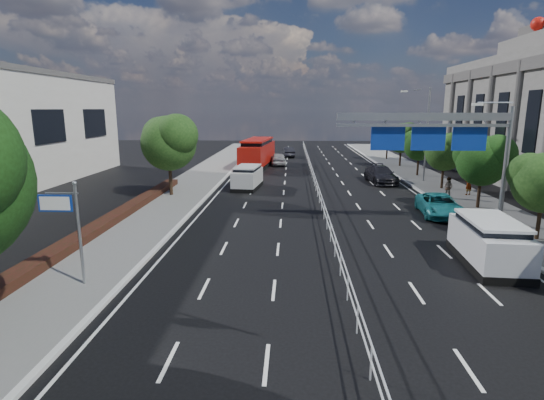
{
  "coord_description": "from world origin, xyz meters",
  "views": [
    {
      "loc": [
        -2.14,
        -15.71,
        7.06
      ],
      "look_at": [
        -3.15,
        5.84,
        2.4
      ],
      "focal_mm": 28.0,
      "sensor_mm": 36.0,
      "label": 1
    }
  ],
  "objects_px": {
    "pedestrian_a": "(469,184)",
    "white_minivan": "(247,177)",
    "overhead_gantry": "(442,134)",
    "parked_car_teal": "(439,205)",
    "silver_minivan": "(489,242)",
    "red_bus": "(258,152)",
    "parked_car_dark": "(381,175)",
    "near_car_silver": "(278,159)",
    "toilet_sign": "(66,216)",
    "near_car_dark": "(288,152)",
    "pedestrian_b": "(448,187)"
  },
  "relations": [
    {
      "from": "toilet_sign",
      "to": "red_bus",
      "type": "distance_m",
      "value": 36.79
    },
    {
      "from": "near_car_silver",
      "to": "parked_car_teal",
      "type": "height_order",
      "value": "near_car_silver"
    },
    {
      "from": "overhead_gantry",
      "to": "red_bus",
      "type": "xyz_separation_m",
      "value": [
        -13.1,
        26.43,
        -3.82
      ]
    },
    {
      "from": "white_minivan",
      "to": "toilet_sign",
      "type": "bearing_deg",
      "value": -95.86
    },
    {
      "from": "red_bus",
      "to": "silver_minivan",
      "type": "height_order",
      "value": "red_bus"
    },
    {
      "from": "red_bus",
      "to": "pedestrian_b",
      "type": "relative_size",
      "value": 7.06
    },
    {
      "from": "near_car_dark",
      "to": "white_minivan",
      "type": "bearing_deg",
      "value": 74.88
    },
    {
      "from": "red_bus",
      "to": "parked_car_dark",
      "type": "height_order",
      "value": "red_bus"
    },
    {
      "from": "white_minivan",
      "to": "silver_minivan",
      "type": "xyz_separation_m",
      "value": [
        13.06,
        -18.5,
        0.07
      ]
    },
    {
      "from": "silver_minivan",
      "to": "parked_car_dark",
      "type": "distance_m",
      "value": 22.04
    },
    {
      "from": "overhead_gantry",
      "to": "pedestrian_a",
      "type": "height_order",
      "value": "overhead_gantry"
    },
    {
      "from": "pedestrian_a",
      "to": "parked_car_teal",
      "type": "bearing_deg",
      "value": 25.78
    },
    {
      "from": "overhead_gantry",
      "to": "near_car_silver",
      "type": "distance_m",
      "value": 30.49
    },
    {
      "from": "parked_car_teal",
      "to": "toilet_sign",
      "type": "bearing_deg",
      "value": -141.1
    },
    {
      "from": "red_bus",
      "to": "near_car_dark",
      "type": "distance_m",
      "value": 11.83
    },
    {
      "from": "overhead_gantry",
      "to": "red_bus",
      "type": "bearing_deg",
      "value": 116.36
    },
    {
      "from": "overhead_gantry",
      "to": "parked_car_teal",
      "type": "xyz_separation_m",
      "value": [
        1.06,
        2.46,
        -4.89
      ]
    },
    {
      "from": "parked_car_dark",
      "to": "parked_car_teal",
      "type": "bearing_deg",
      "value": -89.36
    },
    {
      "from": "pedestrian_b",
      "to": "white_minivan",
      "type": "bearing_deg",
      "value": 31.03
    },
    {
      "from": "near_car_dark",
      "to": "parked_car_teal",
      "type": "xyz_separation_m",
      "value": [
        10.47,
        -35.15,
        0.01
      ]
    },
    {
      "from": "overhead_gantry",
      "to": "pedestrian_a",
      "type": "relative_size",
      "value": 5.66
    },
    {
      "from": "pedestrian_b",
      "to": "parked_car_teal",
      "type": "bearing_deg",
      "value": 110.25
    },
    {
      "from": "overhead_gantry",
      "to": "parked_car_dark",
      "type": "xyz_separation_m",
      "value": [
        -0.24,
        15.33,
        -4.8
      ]
    },
    {
      "from": "overhead_gantry",
      "to": "near_car_dark",
      "type": "xyz_separation_m",
      "value": [
        -9.4,
        37.61,
        -4.9
      ]
    },
    {
      "from": "toilet_sign",
      "to": "white_minivan",
      "type": "bearing_deg",
      "value": 77.49
    },
    {
      "from": "near_car_silver",
      "to": "near_car_dark",
      "type": "bearing_deg",
      "value": -102.34
    },
    {
      "from": "silver_minivan",
      "to": "overhead_gantry",
      "type": "bearing_deg",
      "value": 95.64
    },
    {
      "from": "pedestrian_a",
      "to": "white_minivan",
      "type": "bearing_deg",
      "value": -38.22
    },
    {
      "from": "toilet_sign",
      "to": "overhead_gantry",
      "type": "distance_m",
      "value": 20.52
    },
    {
      "from": "overhead_gantry",
      "to": "toilet_sign",
      "type": "bearing_deg",
      "value": -150.4
    },
    {
      "from": "overhead_gantry",
      "to": "parked_car_teal",
      "type": "relative_size",
      "value": 1.98
    },
    {
      "from": "overhead_gantry",
      "to": "silver_minivan",
      "type": "distance_m",
      "value": 8.1
    },
    {
      "from": "toilet_sign",
      "to": "overhead_gantry",
      "type": "height_order",
      "value": "overhead_gantry"
    },
    {
      "from": "parked_car_teal",
      "to": "pedestrian_b",
      "type": "height_order",
      "value": "pedestrian_b"
    },
    {
      "from": "silver_minivan",
      "to": "pedestrian_b",
      "type": "xyz_separation_m",
      "value": [
        3.28,
        14.49,
        -0.1
      ]
    },
    {
      "from": "parked_car_dark",
      "to": "near_car_silver",
      "type": "bearing_deg",
      "value": 123.7
    },
    {
      "from": "pedestrian_b",
      "to": "overhead_gantry",
      "type": "bearing_deg",
      "value": 110.62
    },
    {
      "from": "red_bus",
      "to": "near_car_silver",
      "type": "distance_m",
      "value": 3.22
    },
    {
      "from": "overhead_gantry",
      "to": "white_minivan",
      "type": "relative_size",
      "value": 2.09
    },
    {
      "from": "near_car_silver",
      "to": "pedestrian_b",
      "type": "distance_m",
      "value": 24.79
    },
    {
      "from": "parked_car_dark",
      "to": "pedestrian_a",
      "type": "relative_size",
      "value": 3.07
    },
    {
      "from": "toilet_sign",
      "to": "silver_minivan",
      "type": "distance_m",
      "value": 18.31
    },
    {
      "from": "parked_car_teal",
      "to": "white_minivan",
      "type": "bearing_deg",
      "value": 151.35
    },
    {
      "from": "white_minivan",
      "to": "silver_minivan",
      "type": "distance_m",
      "value": 22.64
    },
    {
      "from": "pedestrian_a",
      "to": "pedestrian_b",
      "type": "relative_size",
      "value": 1.09
    },
    {
      "from": "white_minivan",
      "to": "pedestrian_a",
      "type": "bearing_deg",
      "value": -2.04
    },
    {
      "from": "red_bus",
      "to": "silver_minivan",
      "type": "xyz_separation_m",
      "value": [
        13.31,
        -33.13,
        -0.72
      ]
    },
    {
      "from": "white_minivan",
      "to": "silver_minivan",
      "type": "height_order",
      "value": "silver_minivan"
    },
    {
      "from": "toilet_sign",
      "to": "parked_car_teal",
      "type": "height_order",
      "value": "toilet_sign"
    },
    {
      "from": "white_minivan",
      "to": "silver_minivan",
      "type": "bearing_deg",
      "value": -48.12
    }
  ]
}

